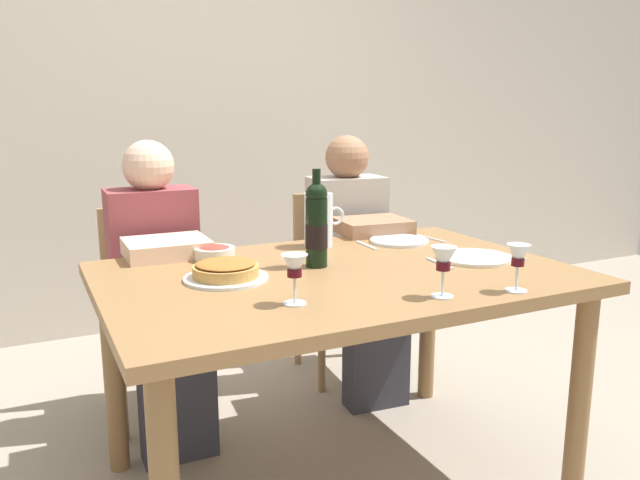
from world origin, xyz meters
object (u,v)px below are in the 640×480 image
dinner_plate_right_setting (399,241)px  diner_left (160,283)px  salad_bowl (215,252)px  baked_tart (226,271)px  diner_right (356,257)px  wine_bottle (317,225)px  chair_right (336,271)px  water_pitcher (319,223)px  dining_table (338,298)px  dinner_plate_left_setting (474,258)px  wine_glass_centre (443,261)px  chair_left (150,296)px  wine_glass_right_diner (294,268)px  wine_glass_left_diner (518,258)px

dinner_plate_right_setting → diner_left: diner_left is taller
salad_bowl → diner_left: 0.37m
baked_tart → diner_right: (0.80, 0.60, -0.17)m
wine_bottle → diner_right: size_ratio=0.28×
dinner_plate_right_setting → chair_right: 0.67m
water_pitcher → chair_right: water_pitcher is taller
diner_right → dining_table: bearing=61.5°
diner_left → diner_right: (0.89, 0.04, 0.00)m
wine_bottle → salad_bowl: (-0.28, 0.24, -0.11)m
dinner_plate_left_setting → chair_right: bearing=92.9°
salad_bowl → chair_right: chair_right is taller
wine_glass_centre → chair_left: wine_glass_centre is taller
dinner_plate_right_setting → chair_right: size_ratio=0.26×
water_pitcher → dinner_plate_left_setting: water_pitcher is taller
wine_glass_centre → baked_tart: bearing=138.2°
wine_bottle → wine_glass_centre: bearing=-70.3°
baked_tart → wine_glass_centre: 0.66m
wine_glass_right_diner → chair_left: size_ratio=0.16×
baked_tart → salad_bowl: size_ratio=1.84×
wine_glass_centre → chair_right: 1.37m
dinner_plate_right_setting → diner_left: 0.95m
water_pitcher → chair_left: (-0.56, 0.50, -0.35)m
water_pitcher → chair_right: (0.35, 0.53, -0.35)m
wine_bottle → wine_glass_centre: 0.50m
chair_left → diner_right: diner_right is taller
diner_left → chair_right: 0.96m
salad_bowl → chair_right: 1.00m
wine_glass_centre → dinner_plate_left_setting: size_ratio=0.56×
dinner_plate_left_setting → chair_left: (-0.95, 0.93, -0.27)m
chair_left → diner_left: diner_left is taller
water_pitcher → chair_left: size_ratio=0.24×
baked_tart → dinner_plate_left_setting: baked_tart is taller
wine_glass_left_diner → wine_glass_right_diner: (-0.63, 0.17, 0.00)m
wine_bottle → chair_right: wine_bottle is taller
salad_bowl → chair_left: chair_left is taller
wine_glass_centre → chair_right: bearing=75.7°
dinner_plate_left_setting → chair_left: bearing=135.9°
dinner_plate_left_setting → chair_right: (-0.05, 0.96, -0.27)m
water_pitcher → salad_bowl: 0.43m
baked_tart → chair_right: 1.21m
wine_bottle → chair_right: size_ratio=0.38×
chair_left → diner_left: (-0.00, -0.24, 0.12)m
wine_glass_left_diner → chair_right: 1.38m
water_pitcher → wine_glass_left_diner: (0.25, -0.79, 0.01)m
salad_bowl → diner_right: 0.84m
water_pitcher → wine_glass_right_diner: 0.73m
dining_table → diner_left: size_ratio=1.29×
wine_glass_left_diner → dinner_plate_right_setting: bearing=84.8°
salad_bowl → diner_right: diner_right is taller
wine_bottle → wine_glass_left_diner: bearing=-52.6°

